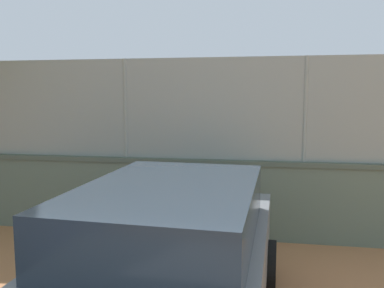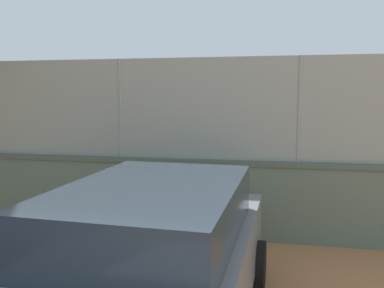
{
  "view_description": "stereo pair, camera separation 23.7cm",
  "coord_description": "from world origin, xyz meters",
  "px_view_note": "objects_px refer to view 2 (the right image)",
  "views": [
    {
      "loc": [
        -3.92,
        17.43,
        2.38
      ],
      "look_at": [
        -1.69,
        6.41,
        1.05
      ],
      "focal_mm": 36.82,
      "sensor_mm": 36.0,
      "label": 1
    },
    {
      "loc": [
        -4.16,
        17.38,
        2.38
      ],
      "look_at": [
        -1.69,
        6.41,
        1.05
      ],
      "focal_mm": 36.82,
      "sensor_mm": 36.0,
      "label": 2
    }
  ],
  "objects_px": {
    "player_baseline_waiting": "(271,139)",
    "parked_car_grey": "(149,266)",
    "spare_ball_by_wall": "(384,220)",
    "player_at_service_line": "(159,128)",
    "player_crossing_court": "(231,147)",
    "sports_ball": "(249,183)"
  },
  "relations": [
    {
      "from": "parked_car_grey",
      "to": "spare_ball_by_wall",
      "type": "bearing_deg",
      "value": -124.84
    },
    {
      "from": "player_crossing_court",
      "to": "sports_ball",
      "type": "relative_size",
      "value": 10.06
    },
    {
      "from": "player_at_service_line",
      "to": "player_baseline_waiting",
      "type": "xyz_separation_m",
      "value": [
        -4.99,
        2.99,
        -0.08
      ]
    },
    {
      "from": "player_crossing_court",
      "to": "parked_car_grey",
      "type": "height_order",
      "value": "parked_car_grey"
    },
    {
      "from": "spare_ball_by_wall",
      "to": "parked_car_grey",
      "type": "bearing_deg",
      "value": 55.16
    },
    {
      "from": "player_crossing_court",
      "to": "sports_ball",
      "type": "height_order",
      "value": "player_crossing_court"
    },
    {
      "from": "player_crossing_court",
      "to": "player_baseline_waiting",
      "type": "relative_size",
      "value": 0.93
    },
    {
      "from": "spare_ball_by_wall",
      "to": "player_at_service_line",
      "type": "bearing_deg",
      "value": -51.09
    },
    {
      "from": "player_at_service_line",
      "to": "sports_ball",
      "type": "height_order",
      "value": "player_at_service_line"
    },
    {
      "from": "player_at_service_line",
      "to": "spare_ball_by_wall",
      "type": "distance_m",
      "value": 11.59
    },
    {
      "from": "player_crossing_court",
      "to": "parked_car_grey",
      "type": "relative_size",
      "value": 0.34
    },
    {
      "from": "player_baseline_waiting",
      "to": "parked_car_grey",
      "type": "xyz_separation_m",
      "value": [
        0.85,
        10.48,
        -0.13
      ]
    },
    {
      "from": "player_baseline_waiting",
      "to": "spare_ball_by_wall",
      "type": "height_order",
      "value": "player_baseline_waiting"
    },
    {
      "from": "player_crossing_court",
      "to": "player_at_service_line",
      "type": "distance_m",
      "value": 6.3
    },
    {
      "from": "player_crossing_court",
      "to": "player_baseline_waiting",
      "type": "height_order",
      "value": "player_baseline_waiting"
    },
    {
      "from": "player_crossing_court",
      "to": "player_baseline_waiting",
      "type": "xyz_separation_m",
      "value": [
        -1.15,
        -2.0,
        0.07
      ]
    },
    {
      "from": "spare_ball_by_wall",
      "to": "parked_car_grey",
      "type": "xyz_separation_m",
      "value": [
        3.12,
        4.48,
        0.73
      ]
    },
    {
      "from": "player_at_service_line",
      "to": "player_baseline_waiting",
      "type": "distance_m",
      "value": 5.81
    },
    {
      "from": "player_baseline_waiting",
      "to": "spare_ball_by_wall",
      "type": "bearing_deg",
      "value": 110.69
    },
    {
      "from": "player_crossing_court",
      "to": "player_baseline_waiting",
      "type": "distance_m",
      "value": 2.31
    },
    {
      "from": "player_baseline_waiting",
      "to": "player_crossing_court",
      "type": "bearing_deg",
      "value": 60.24
    },
    {
      "from": "player_crossing_court",
      "to": "player_at_service_line",
      "type": "xyz_separation_m",
      "value": [
        3.84,
        -4.99,
        0.15
      ]
    }
  ]
}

